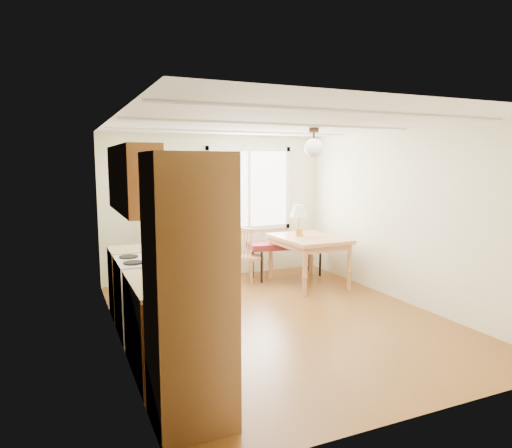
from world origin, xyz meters
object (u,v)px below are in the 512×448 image
refrigerator (187,241)px  chair (248,252)px  bench (287,246)px  dining_table (309,243)px

refrigerator → chair: (1.06, 0.04, -0.26)m
refrigerator → bench: bearing=1.3°
bench → dining_table: (0.10, -0.58, 0.14)m
dining_table → chair: chair is taller
refrigerator → bench: 1.86m
refrigerator → dining_table: 2.00m
bench → chair: (-0.78, -0.07, -0.04)m
refrigerator → chair: bearing=0.1°
bench → dining_table: bearing=-71.7°
dining_table → chair: size_ratio=1.41×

